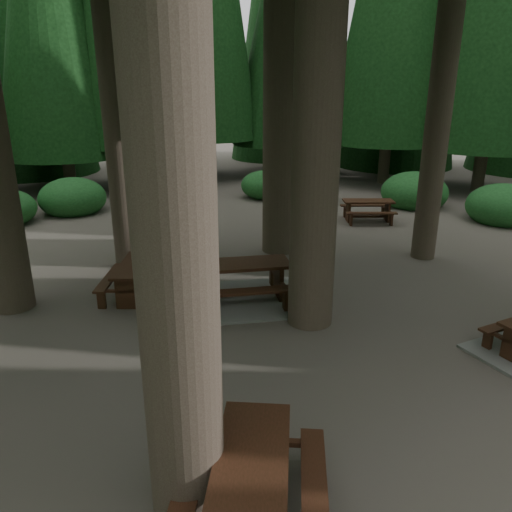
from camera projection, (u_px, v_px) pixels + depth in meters
name	position (u px, v px, depth m)	size (l,w,h in m)	color
ground	(278.00, 334.00, 9.07)	(80.00, 80.00, 0.00)	#4B443D
picnic_table_b	(135.00, 275.00, 10.58)	(1.94, 2.07, 0.71)	#321D0F
picnic_table_c	(241.00, 288.00, 10.36)	(3.03, 2.74, 0.86)	gray
picnic_table_d	(368.00, 207.00, 16.32)	(2.02, 1.88, 0.70)	#321D0F
picnic_table_e	(251.00, 484.00, 4.97)	(2.30, 2.42, 0.82)	#321D0F
shrub_ring	(291.00, 293.00, 9.87)	(23.86, 24.64, 1.49)	#1C5321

